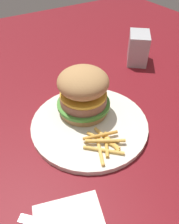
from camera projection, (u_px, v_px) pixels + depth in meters
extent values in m
plane|color=maroon|center=(84.00, 123.00, 0.52)|extent=(1.60, 1.60, 0.00)
cylinder|color=silver|center=(90.00, 124.00, 0.51)|extent=(0.26, 0.26, 0.01)
cylinder|color=tan|center=(84.00, 107.00, 0.53)|extent=(0.11, 0.11, 0.02)
cylinder|color=#4C9338|center=(84.00, 103.00, 0.52)|extent=(0.12, 0.12, 0.01)
cylinder|color=#8E5B47|center=(83.00, 99.00, 0.51)|extent=(0.11, 0.11, 0.02)
cylinder|color=yellow|center=(83.00, 94.00, 0.50)|extent=(0.11, 0.11, 0.01)
ellipsoid|color=tan|center=(83.00, 82.00, 0.48)|extent=(0.11, 0.11, 0.06)
cylinder|color=gold|center=(105.00, 140.00, 0.46)|extent=(0.04, 0.06, 0.01)
cylinder|color=#E5B251|center=(104.00, 150.00, 0.44)|extent=(0.06, 0.06, 0.01)
cylinder|color=#E5B251|center=(107.00, 138.00, 0.46)|extent=(0.07, 0.02, 0.01)
cylinder|color=gold|center=(102.00, 141.00, 0.46)|extent=(0.07, 0.04, 0.01)
cylinder|color=#E5B251|center=(100.00, 152.00, 0.44)|extent=(0.06, 0.03, 0.01)
cylinder|color=gold|center=(106.00, 144.00, 0.45)|extent=(0.06, 0.04, 0.01)
cylinder|color=gold|center=(100.00, 136.00, 0.46)|extent=(0.03, 0.07, 0.01)
cylinder|color=gold|center=(111.00, 142.00, 0.45)|extent=(0.05, 0.01, 0.01)
cylinder|color=#E5B251|center=(104.00, 141.00, 0.45)|extent=(0.05, 0.07, 0.01)
cube|color=#B7BABF|center=(138.00, 48.00, 0.70)|extent=(0.11, 0.10, 0.09)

